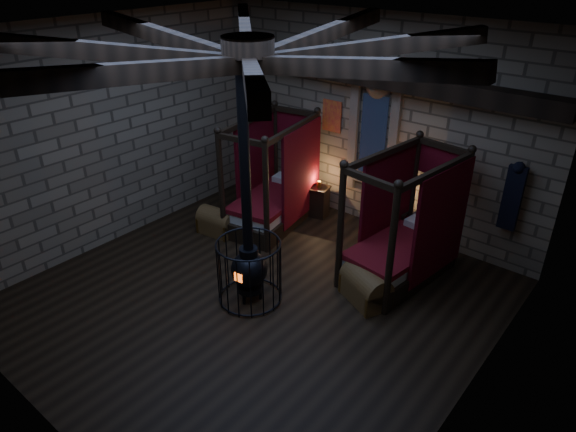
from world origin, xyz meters
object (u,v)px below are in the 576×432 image
Objects in this scene: stove at (249,266)px; bed_left at (274,198)px; bed_right at (402,247)px; trunk_left at (217,222)px; trunk_right at (366,287)px.

bed_left is at bearing 116.33° from stove.
bed_right is 2.78× the size of trunk_left.
bed_right reaches higher than bed_left.
stove reaches higher than bed_left.
stove is at bearing -67.39° from bed_left.
bed_right is 0.55× the size of stove.
stove is (1.45, -2.27, 0.09)m from bed_left.
trunk_left is 2.38m from stove.
trunk_right is at bearing -86.07° from bed_right.
bed_right is at bearing -10.76° from bed_left.
trunk_left is (-0.58, -1.08, -0.30)m from bed_left.
bed_left is at bearing 54.33° from trunk_left.
trunk_left is 0.83× the size of trunk_right.
trunk_left is at bearing -127.88° from bed_left.
bed_right is 2.31× the size of trunk_right.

